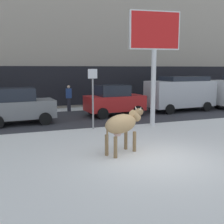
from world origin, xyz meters
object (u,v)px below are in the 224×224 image
Objects in this scene: car_silver_van at (180,92)px; pedestrian_far_left at (69,98)px; pedestrian_by_cars at (148,95)px; street_sign at (93,94)px; car_red_hatchback at (114,100)px; pedestrian_near_billboard at (171,94)px; car_grey_hatchback at (19,106)px; cow_tan at (122,124)px; billboard at (154,38)px.

car_silver_van reaches higher than pedestrian_far_left.
street_sign is (-5.92, -5.88, 0.79)m from pedestrian_by_cars.
car_red_hatchback is 4.88m from car_silver_van.
pedestrian_near_billboard is at bearing 25.41° from car_red_hatchback.
pedestrian_by_cars is 0.61× the size of street_sign.
car_grey_hatchback is at bearing 142.62° from street_sign.
car_red_hatchback reaches higher than cow_tan.
car_red_hatchback is at bearing -176.83° from car_silver_van.
pedestrian_near_billboard is 1.97m from pedestrian_by_cars.
car_grey_hatchback and car_red_hatchback have the same top height.
billboard reaches higher than cow_tan.
billboard is 1.97× the size of street_sign.
pedestrian_near_billboard is at bearing 72.33° from car_silver_van.
pedestrian_near_billboard is at bearing 0.00° from pedestrian_by_cars.
pedestrian_near_billboard is (0.77, 2.40, -0.36)m from car_silver_van.
billboard reaches higher than pedestrian_by_cars.
car_red_hatchback is at bearing -143.82° from pedestrian_by_cars.
pedestrian_far_left is (-7.10, 2.40, -0.36)m from car_silver_van.
billboard is 3.21× the size of pedestrian_near_billboard.
pedestrian_by_cars is (-1.20, 2.40, -0.36)m from car_silver_van.
pedestrian_by_cars is at bearing 20.32° from car_grey_hatchback.
car_silver_van reaches higher than cow_tan.
pedestrian_by_cars is at bearing 36.18° from car_red_hatchback.
street_sign reaches higher than pedestrian_far_left.
cow_tan is 7.60m from car_red_hatchback.
pedestrian_by_cars reaches higher than cow_tan.
pedestrian_by_cars is (3.66, 2.67, -0.05)m from car_red_hatchback.
billboard reaches higher than car_grey_hatchback.
pedestrian_near_billboard reaches higher than cow_tan.
car_grey_hatchback reaches higher than pedestrian_near_billboard.
car_grey_hatchback is 10.43m from car_silver_van.
car_grey_hatchback is at bearing -174.54° from car_silver_van.
cow_tan is at bearing -64.39° from car_grey_hatchback.
pedestrian_far_left is at bearing 161.29° from car_silver_van.
street_sign is at bearing -135.24° from pedestrian_by_cars.
car_silver_van is 2.55m from pedestrian_near_billboard.
pedestrian_near_billboard is at bearing 36.66° from street_sign.
car_red_hatchback is at bearing -50.07° from pedestrian_far_left.
pedestrian_near_billboard is (8.03, 9.88, -0.11)m from cow_tan.
cow_tan is 0.66× the size of street_sign.
cow_tan is at bearing -130.19° from billboard.
car_red_hatchback is at bearing -154.59° from pedestrian_near_billboard.
pedestrian_by_cars is at bearing 64.82° from billboard.
pedestrian_near_billboard is at bearing 51.56° from billboard.
car_grey_hatchback reaches higher than cow_tan.
pedestrian_far_left is 5.93m from street_sign.
car_grey_hatchback is (-3.11, 6.48, -0.07)m from cow_tan.
pedestrian_far_left reaches higher than cow_tan.
car_grey_hatchback is 1.28× the size of street_sign.
cow_tan is at bearing -134.19° from car_silver_van.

